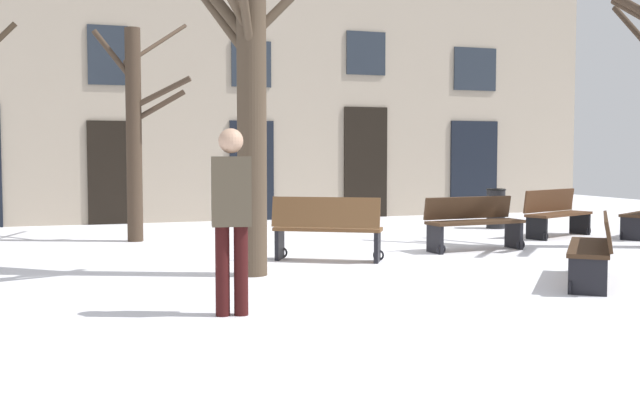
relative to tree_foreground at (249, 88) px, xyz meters
The scene contains 10 objects.
ground_plane 3.18m from the tree_foreground, 30.77° to the left, with size 29.54×29.54×0.00m, color white.
building_facade 8.44m from the tree_foreground, 77.93° to the left, with size 18.46×0.60×7.07m.
tree_foreground is the anchor object (origin of this frame).
tree_left_of_center 4.57m from the tree_foreground, 104.19° to the left, with size 1.86×1.71×4.17m.
litter_bin 8.00m from the tree_foreground, 34.81° to the left, with size 0.42×0.42×0.85m.
bench_near_lamp 7.37m from the tree_foreground, 21.82° to the left, with size 1.72×1.10×0.91m.
bench_by_litter_bin 4.75m from the tree_foreground, 26.01° to the right, with size 1.55×1.76×0.84m.
bench_back_to_back_left 2.53m from the tree_foreground, 33.37° to the left, with size 1.63×1.18×0.96m.
bench_far_corner 4.71m from the tree_foreground, 18.31° to the left, with size 1.73×0.65×0.88m.
person_by_shop_door 2.80m from the tree_foreground, 106.99° to the right, with size 0.41×0.27×1.83m.
Camera 1 is at (-3.87, -10.47, 1.58)m, focal length 41.65 mm.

